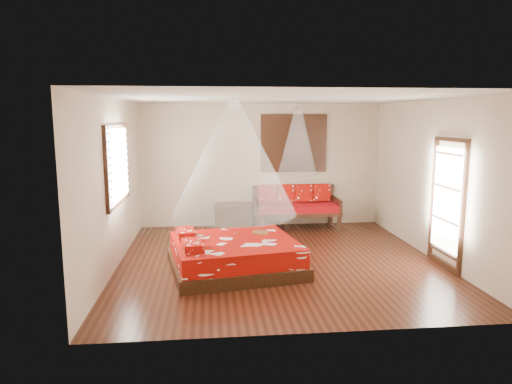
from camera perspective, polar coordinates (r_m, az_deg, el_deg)
The scene contains 10 objects.
room at distance 7.79m, azimuth 2.88°, elevation 1.29°, with size 5.54×5.54×2.84m.
bed at distance 7.57m, azimuth -2.78°, elevation -7.86°, with size 2.32×2.17×0.64m.
daybed at distance 10.38m, azimuth 4.97°, elevation -1.63°, with size 1.91×0.85×0.97m.
storage_chest at distance 10.33m, azimuth -2.81°, elevation -3.02°, with size 0.90×0.71×0.56m.
shutter_panel at distance 10.54m, azimuth 4.74°, elevation 6.08°, with size 1.52×0.06×1.32m.
window_left at distance 8.02m, azimuth -16.88°, elevation 3.29°, with size 0.10×1.74×1.34m.
glazed_door at distance 8.15m, azimuth 22.76°, elevation -1.42°, with size 0.08×1.02×2.16m.
wine_tray at distance 7.91m, azimuth 0.55°, elevation -4.79°, with size 0.27×0.27×0.22m.
mosquito_net_main at distance 7.27m, azimuth -2.75°, elevation 4.29°, with size 2.00×2.00×1.80m, color white.
mosquito_net_daybed at distance 10.08m, azimuth 5.23°, elevation 6.50°, with size 0.86×0.86×1.50m, color white.
Camera 1 is at (-1.17, -7.63, 2.48)m, focal length 32.00 mm.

